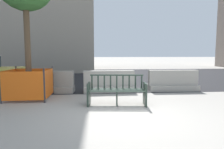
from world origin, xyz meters
name	(u,v)px	position (x,y,z in m)	size (l,w,h in m)	color
ground_plane	(123,116)	(0.00, 0.00, 0.00)	(200.00, 200.00, 0.00)	gray
street_asphalt	(104,76)	(0.00, 8.70, 0.00)	(120.00, 12.00, 0.01)	black
street_bench	(117,92)	(-0.04, 1.04, 0.40)	(1.73, 0.70, 0.88)	#28382D
jersey_barrier_centre	(109,83)	(-0.10, 3.13, 0.34)	(2.02, 0.73, 0.84)	#9E998E
jersey_barrier_left	(48,84)	(-2.48, 3.20, 0.34)	(2.03, 0.78, 0.84)	gray
jersey_barrier_right	(173,82)	(2.52, 3.17, 0.34)	(2.02, 0.75, 0.84)	#9E998E
construction_fence	(29,83)	(-2.86, 2.15, 0.53)	(1.34, 1.34, 1.05)	#2D2D33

